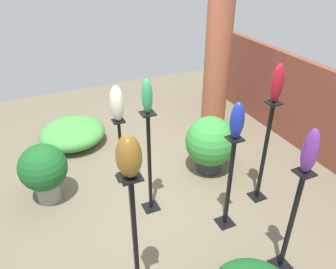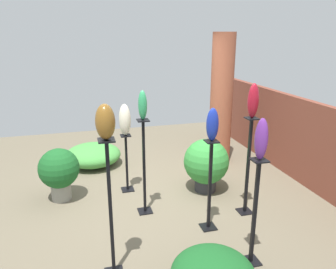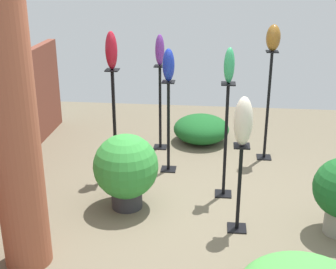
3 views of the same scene
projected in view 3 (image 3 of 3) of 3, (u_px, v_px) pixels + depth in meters
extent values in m
plane|color=#6B604C|center=(202.00, 211.00, 5.30)|extent=(8.00, 8.00, 0.00)
cylinder|color=#9E5138|center=(14.00, 137.00, 3.99)|extent=(0.43, 0.43, 2.52)
cube|color=black|center=(223.00, 194.00, 5.67)|extent=(0.20, 0.20, 0.01)
cube|color=black|center=(226.00, 141.00, 5.42)|extent=(0.04, 0.04, 1.39)
cube|color=black|center=(228.00, 84.00, 5.18)|extent=(0.16, 0.16, 0.02)
cube|color=black|center=(264.00, 157.00, 6.70)|extent=(0.20, 0.20, 0.01)
cube|color=black|center=(268.00, 107.00, 6.43)|extent=(0.04, 0.04, 1.54)
cube|color=black|center=(272.00, 52.00, 6.16)|extent=(0.16, 0.16, 0.02)
cube|color=black|center=(237.00, 228.00, 4.95)|extent=(0.20, 0.20, 0.01)
cube|color=black|center=(239.00, 188.00, 4.78)|extent=(0.04, 0.04, 0.96)
cube|color=black|center=(242.00, 146.00, 4.62)|extent=(0.16, 0.16, 0.01)
cube|color=black|center=(168.00, 169.00, 6.32)|extent=(0.20, 0.20, 0.01)
cube|color=black|center=(168.00, 127.00, 6.11)|extent=(0.04, 0.04, 1.23)
cube|color=black|center=(168.00, 82.00, 5.89)|extent=(0.16, 0.16, 0.02)
cube|color=black|center=(117.00, 174.00, 6.17)|extent=(0.20, 0.20, 0.01)
cube|color=black|center=(115.00, 124.00, 5.92)|extent=(0.04, 0.04, 1.42)
cube|color=black|center=(112.00, 70.00, 5.67)|extent=(0.16, 0.16, 0.02)
cube|color=black|center=(160.00, 147.00, 7.06)|extent=(0.20, 0.20, 0.01)
cube|color=black|center=(160.00, 108.00, 6.84)|extent=(0.04, 0.04, 1.26)
cube|color=black|center=(160.00, 66.00, 6.62)|extent=(0.16, 0.16, 0.02)
ellipsoid|color=#2D9356|center=(229.00, 65.00, 5.10)|extent=(0.12, 0.12, 0.40)
ellipsoid|color=brown|center=(273.00, 38.00, 6.10)|extent=(0.20, 0.19, 0.34)
ellipsoid|color=beige|center=(243.00, 121.00, 4.52)|extent=(0.20, 0.18, 0.50)
ellipsoid|color=#192D9E|center=(168.00, 65.00, 5.81)|extent=(0.14, 0.15, 0.41)
ellipsoid|color=maroon|center=(111.00, 50.00, 5.59)|extent=(0.14, 0.15, 0.46)
ellipsoid|color=#6B2D8C|center=(160.00, 50.00, 6.54)|extent=(0.14, 0.13, 0.44)
cylinder|color=#2D2D33|center=(127.00, 199.00, 5.36)|extent=(0.35, 0.35, 0.20)
sphere|color=#338C38|center=(126.00, 166.00, 5.22)|extent=(0.73, 0.73, 0.73)
ellipsoid|color=#195923|center=(201.00, 129.00, 7.22)|extent=(0.87, 0.85, 0.42)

